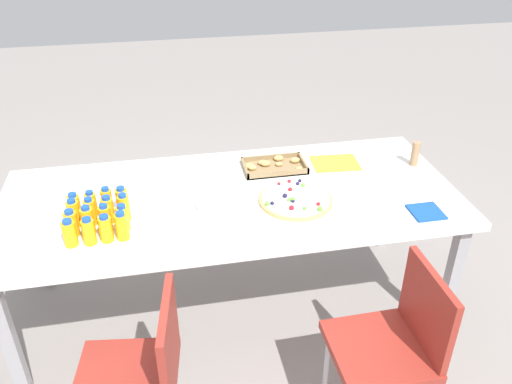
# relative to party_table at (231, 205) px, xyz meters

# --- Properties ---
(ground_plane) EXTENTS (12.00, 12.00, 0.00)m
(ground_plane) POSITION_rel_party_table_xyz_m (0.00, 0.00, -0.70)
(ground_plane) COLOR gray
(party_table) EXTENTS (2.32, 0.99, 0.76)m
(party_table) POSITION_rel_party_table_xyz_m (0.00, 0.00, 0.00)
(party_table) COLOR white
(party_table) RESTS_ON ground_plane
(chair_near_left) EXTENTS (0.45, 0.45, 0.83)m
(chair_near_left) POSITION_rel_party_table_xyz_m (-0.48, -0.81, -0.20)
(chair_near_left) COLOR maroon
(chair_near_left) RESTS_ON ground_plane
(chair_near_right) EXTENTS (0.41, 0.41, 0.83)m
(chair_near_right) POSITION_rel_party_table_xyz_m (0.56, -0.85, -0.20)
(chair_near_right) COLOR maroon
(chair_near_right) RESTS_ON ground_plane
(juice_bottle_0) EXTENTS (0.06, 0.06, 0.13)m
(juice_bottle_0) POSITION_rel_party_table_xyz_m (-0.75, -0.28, 0.12)
(juice_bottle_0) COLOR #F9AD14
(juice_bottle_0) RESTS_ON party_table
(juice_bottle_1) EXTENTS (0.06, 0.06, 0.13)m
(juice_bottle_1) POSITION_rel_party_table_xyz_m (-0.67, -0.28, 0.12)
(juice_bottle_1) COLOR #F8AB14
(juice_bottle_1) RESTS_ON party_table
(juice_bottle_2) EXTENTS (0.06, 0.06, 0.13)m
(juice_bottle_2) POSITION_rel_party_table_xyz_m (-0.60, -0.27, 0.12)
(juice_bottle_2) COLOR #F9AB14
(juice_bottle_2) RESTS_ON party_table
(juice_bottle_3) EXTENTS (0.06, 0.06, 0.14)m
(juice_bottle_3) POSITION_rel_party_table_xyz_m (-0.53, -0.27, 0.12)
(juice_bottle_3) COLOR #FAAC14
(juice_bottle_3) RESTS_ON party_table
(juice_bottle_4) EXTENTS (0.06, 0.06, 0.13)m
(juice_bottle_4) POSITION_rel_party_table_xyz_m (-0.75, -0.20, 0.12)
(juice_bottle_4) COLOR #F9AC14
(juice_bottle_4) RESTS_ON party_table
(juice_bottle_5) EXTENTS (0.06, 0.06, 0.14)m
(juice_bottle_5) POSITION_rel_party_table_xyz_m (-0.68, -0.20, 0.13)
(juice_bottle_5) COLOR #FAAE14
(juice_bottle_5) RESTS_ON party_table
(juice_bottle_6) EXTENTS (0.05, 0.05, 0.14)m
(juice_bottle_6) POSITION_rel_party_table_xyz_m (-0.61, -0.20, 0.12)
(juice_bottle_6) COLOR #F9AC14
(juice_bottle_6) RESTS_ON party_table
(juice_bottle_7) EXTENTS (0.06, 0.06, 0.13)m
(juice_bottle_7) POSITION_rel_party_table_xyz_m (-0.53, -0.20, 0.12)
(juice_bottle_7) COLOR #F9AE14
(juice_bottle_7) RESTS_ON party_table
(juice_bottle_8) EXTENTS (0.06, 0.06, 0.14)m
(juice_bottle_8) POSITION_rel_party_table_xyz_m (-0.75, -0.12, 0.12)
(juice_bottle_8) COLOR #FAAD14
(juice_bottle_8) RESTS_ON party_table
(juice_bottle_9) EXTENTS (0.05, 0.05, 0.14)m
(juice_bottle_9) POSITION_rel_party_table_xyz_m (-0.68, -0.13, 0.12)
(juice_bottle_9) COLOR #FAAE14
(juice_bottle_9) RESTS_ON party_table
(juice_bottle_10) EXTENTS (0.06, 0.06, 0.14)m
(juice_bottle_10) POSITION_rel_party_table_xyz_m (-0.60, -0.12, 0.12)
(juice_bottle_10) COLOR #F9AC14
(juice_bottle_10) RESTS_ON party_table
(juice_bottle_11) EXTENTS (0.05, 0.05, 0.14)m
(juice_bottle_11) POSITION_rel_party_table_xyz_m (-0.52, -0.12, 0.12)
(juice_bottle_11) COLOR #FAAB14
(juice_bottle_11) RESTS_ON party_table
(juice_bottle_12) EXTENTS (0.06, 0.06, 0.13)m
(juice_bottle_12) POSITION_rel_party_table_xyz_m (-0.75, -0.06, 0.12)
(juice_bottle_12) COLOR #F9AB14
(juice_bottle_12) RESTS_ON party_table
(juice_bottle_13) EXTENTS (0.05, 0.05, 0.13)m
(juice_bottle_13) POSITION_rel_party_table_xyz_m (-0.68, -0.05, 0.12)
(juice_bottle_13) COLOR #F9AC14
(juice_bottle_13) RESTS_ON party_table
(juice_bottle_14) EXTENTS (0.05, 0.05, 0.15)m
(juice_bottle_14) POSITION_rel_party_table_xyz_m (-0.60, -0.05, 0.13)
(juice_bottle_14) COLOR #F9AE14
(juice_bottle_14) RESTS_ON party_table
(juice_bottle_15) EXTENTS (0.06, 0.06, 0.14)m
(juice_bottle_15) POSITION_rel_party_table_xyz_m (-0.53, -0.05, 0.12)
(juice_bottle_15) COLOR #F9AC14
(juice_bottle_15) RESTS_ON party_table
(fruit_pizza) EXTENTS (0.37, 0.37, 0.05)m
(fruit_pizza) POSITION_rel_party_table_xyz_m (0.31, -0.12, 0.07)
(fruit_pizza) COLOR tan
(fruit_pizza) RESTS_ON party_table
(snack_tray) EXTENTS (0.35, 0.21, 0.04)m
(snack_tray) POSITION_rel_party_table_xyz_m (0.28, 0.25, 0.07)
(snack_tray) COLOR olive
(snack_tray) RESTS_ON party_table
(plate_stack) EXTENTS (0.18, 0.18, 0.02)m
(plate_stack) POSITION_rel_party_table_xyz_m (-0.10, -0.09, 0.07)
(plate_stack) COLOR silver
(plate_stack) RESTS_ON party_table
(napkin_stack) EXTENTS (0.15, 0.15, 0.01)m
(napkin_stack) POSITION_rel_party_table_xyz_m (0.90, -0.34, 0.06)
(napkin_stack) COLOR #194CA5
(napkin_stack) RESTS_ON party_table
(cardboard_tube) EXTENTS (0.04, 0.04, 0.14)m
(cardboard_tube) POSITION_rel_party_table_xyz_m (1.06, 0.13, 0.13)
(cardboard_tube) COLOR #9E7A56
(cardboard_tube) RESTS_ON party_table
(paper_folder) EXTENTS (0.27, 0.22, 0.01)m
(paper_folder) POSITION_rel_party_table_xyz_m (0.63, 0.23, 0.06)
(paper_folder) COLOR yellow
(paper_folder) RESTS_ON party_table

